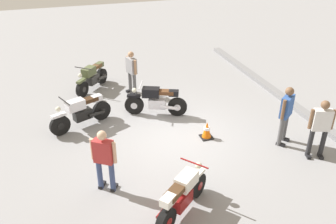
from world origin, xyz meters
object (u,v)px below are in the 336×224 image
at_px(motorcycle_olive_vintage, 92,78).
at_px(person_in_blue_shirt, 286,112).
at_px(traffic_cone, 207,130).
at_px(motorcycle_cream_vintage, 182,196).
at_px(person_in_gray_shirt, 132,70).
at_px(motorcycle_silver_cruiser, 81,112).
at_px(person_in_red_shirt, 104,157).
at_px(motorcycle_black_cruiser, 156,101).
at_px(person_in_white_shirt, 321,125).

height_order(motorcycle_olive_vintage, person_in_blue_shirt, person_in_blue_shirt).
bearing_deg(traffic_cone, motorcycle_cream_vintage, -32.97).
xyz_separation_m(person_in_blue_shirt, person_in_gray_shirt, (-4.68, -3.41, -0.11)).
distance_m(motorcycle_olive_vintage, person_in_gray_shirt, 1.65).
height_order(motorcycle_cream_vintage, motorcycle_silver_cruiser, motorcycle_silver_cruiser).
bearing_deg(motorcycle_olive_vintage, motorcycle_silver_cruiser, 26.04).
relative_size(motorcycle_cream_vintage, person_in_red_shirt, 0.97).
bearing_deg(person_in_blue_shirt, motorcycle_black_cruiser, -168.64).
xyz_separation_m(motorcycle_silver_cruiser, person_in_white_shirt, (3.58, 5.95, 0.46)).
distance_m(motorcycle_black_cruiser, traffic_cone, 2.14).
relative_size(person_in_blue_shirt, person_in_gray_shirt, 1.09).
relative_size(motorcycle_olive_vintage, person_in_white_shirt, 0.93).
distance_m(person_in_gray_shirt, traffic_cone, 4.09).
relative_size(motorcycle_cream_vintage, person_in_white_shirt, 0.94).
distance_m(person_in_white_shirt, person_in_blue_shirt, 1.00).
xyz_separation_m(person_in_white_shirt, person_in_gray_shirt, (-5.56, -3.89, -0.06)).
relative_size(motorcycle_silver_cruiser, person_in_white_shirt, 1.15).
height_order(motorcycle_olive_vintage, person_in_gray_shirt, person_in_gray_shirt).
xyz_separation_m(motorcycle_olive_vintage, person_in_white_shirt, (6.33, 5.28, 0.50)).
xyz_separation_m(person_in_white_shirt, traffic_cone, (-1.78, -2.47, -0.72)).
relative_size(motorcycle_cream_vintage, traffic_cone, 3.03).
bearing_deg(person_in_red_shirt, motorcycle_black_cruiser, 0.34).
bearing_deg(traffic_cone, person_in_white_shirt, 54.10).
xyz_separation_m(motorcycle_silver_cruiser, person_in_gray_shirt, (-1.98, 2.06, 0.40)).
relative_size(motorcycle_silver_cruiser, person_in_blue_shirt, 1.11).
bearing_deg(person_in_blue_shirt, person_in_gray_shirt, 179.68).
bearing_deg(person_in_white_shirt, motorcycle_olive_vintage, -119.63).
bearing_deg(person_in_red_shirt, person_in_white_shirt, -59.62).
bearing_deg(motorcycle_black_cruiser, motorcycle_cream_vintage, 103.66).
bearing_deg(motorcycle_cream_vintage, motorcycle_black_cruiser, 41.54).
xyz_separation_m(motorcycle_olive_vintage, person_in_gray_shirt, (0.78, 1.39, 0.44)).
bearing_deg(person_in_gray_shirt, person_in_white_shirt, 106.95).
bearing_deg(motorcycle_cream_vintage, motorcycle_olive_vintage, 58.69).
xyz_separation_m(person_in_white_shirt, person_in_blue_shirt, (-0.88, -0.48, 0.05)).
height_order(motorcycle_cream_vintage, person_in_blue_shirt, person_in_blue_shirt).
height_order(motorcycle_silver_cruiser, motorcycle_black_cruiser, same).
bearing_deg(motorcycle_silver_cruiser, motorcycle_cream_vintage, 87.60).
xyz_separation_m(person_in_gray_shirt, traffic_cone, (3.77, 1.42, -0.66)).
height_order(motorcycle_silver_cruiser, person_in_gray_shirt, person_in_gray_shirt).
height_order(person_in_white_shirt, traffic_cone, person_in_white_shirt).
distance_m(motorcycle_olive_vintage, person_in_white_shirt, 8.26).
height_order(person_in_white_shirt, person_in_gray_shirt, person_in_white_shirt).
xyz_separation_m(motorcycle_silver_cruiser, motorcycle_olive_vintage, (-2.75, 0.67, -0.03)).
xyz_separation_m(motorcycle_cream_vintage, person_in_red_shirt, (-1.29, -1.47, 0.45)).
relative_size(motorcycle_olive_vintage, traffic_cone, 3.02).
distance_m(person_in_white_shirt, traffic_cone, 3.13).
height_order(motorcycle_cream_vintage, motorcycle_olive_vintage, same).
distance_m(motorcycle_olive_vintage, traffic_cone, 5.35).
bearing_deg(motorcycle_olive_vintage, traffic_cone, 71.49).
bearing_deg(motorcycle_silver_cruiser, motorcycle_black_cruiser, 157.79).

